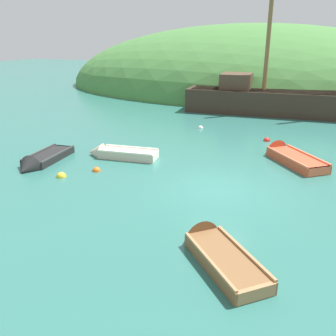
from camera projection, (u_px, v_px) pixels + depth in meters
ground_plane at (217, 190)px, 14.02m from camera, size 120.00×120.00×0.00m
shore_hill at (250, 88)px, 40.11m from camera, size 41.49×25.82×13.31m
sailing_ship at (294, 106)px, 26.93m from camera, size 18.62×4.18×10.82m
rowboat_outer_left at (119, 155)px, 17.72m from camera, size 3.52×1.32×0.94m
rowboat_center at (216, 252)px, 9.84m from camera, size 3.10×3.23×1.05m
rowboat_outer_right at (288, 157)px, 17.36m from camera, size 3.37×3.80×1.15m
rowboat_far at (42, 161)px, 16.90m from camera, size 1.37×3.48×1.07m
buoy_red at (267, 141)px, 20.49m from camera, size 0.39×0.39×0.39m
buoy_white at (201, 128)px, 23.23m from camera, size 0.33×0.33×0.33m
buoy_yellow at (61, 177)px, 15.35m from camera, size 0.41×0.41×0.41m
buoy_orange at (96, 171)px, 16.00m from camera, size 0.36×0.36×0.36m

